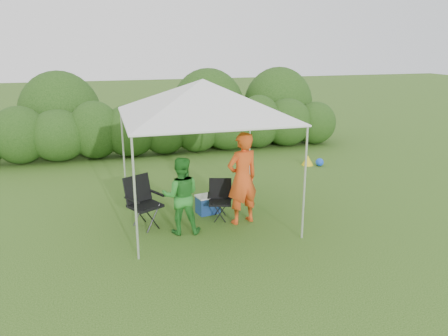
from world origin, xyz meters
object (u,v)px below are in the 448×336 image
object	(u,v)px
chair_right	(220,196)
cooler	(208,204)
man	(242,178)
woman	(181,196)
canopy	(203,98)
chair_left	(142,199)

from	to	relation	value
chair_right	cooler	size ratio (longest dim) A/B	1.52
cooler	chair_right	bearing A→B (deg)	-70.03
man	woman	distance (m)	1.27
canopy	chair_right	distance (m)	2.03
canopy	chair_left	size ratio (longest dim) A/B	3.07
chair_right	man	distance (m)	0.69
canopy	chair_left	distance (m)	2.29
chair_left	woman	xyz separation A→B (m)	(0.68, -0.51, 0.17)
chair_right	man	bearing A→B (deg)	-29.36
woman	chair_right	bearing A→B (deg)	-140.02
canopy	woman	bearing A→B (deg)	-133.16
chair_right	chair_left	bearing A→B (deg)	-163.45
man	woman	bearing A→B (deg)	-8.59
chair_left	canopy	bearing A→B (deg)	-22.20
woman	cooler	xyz separation A→B (m)	(0.71, 0.81, -0.54)
canopy	chair_left	world-z (taller)	canopy
canopy	woman	distance (m)	1.93
chair_right	chair_left	distance (m)	1.58
canopy	cooler	bearing A→B (deg)	56.14
man	woman	world-z (taller)	man
cooler	man	bearing A→B (deg)	-62.81
chair_right	chair_left	world-z (taller)	chair_left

